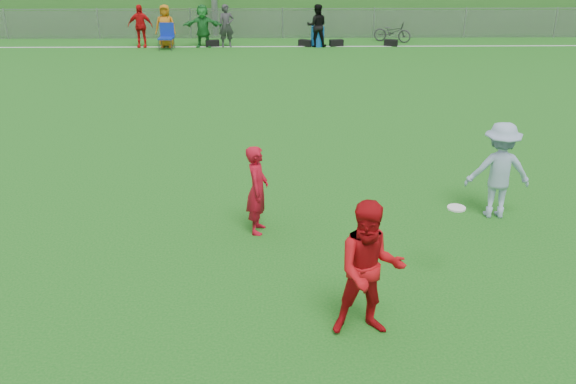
{
  "coord_description": "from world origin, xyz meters",
  "views": [
    {
      "loc": [
        -0.22,
        -8.57,
        5.0
      ],
      "look_at": [
        -0.07,
        0.5,
        1.07
      ],
      "focal_mm": 40.0,
      "sensor_mm": 36.0,
      "label": 1
    }
  ],
  "objects_px": {
    "recycling_bin": "(318,36)",
    "frisbee": "(456,208)",
    "bicycle": "(392,32)",
    "player_red_left": "(257,190)",
    "player_red_center": "(370,270)",
    "player_blue": "(499,170)"
  },
  "relations": [
    {
      "from": "player_red_center",
      "to": "recycling_bin",
      "type": "height_order",
      "value": "player_red_center"
    },
    {
      "from": "player_red_left",
      "to": "frisbee",
      "type": "relative_size",
      "value": 5.84
    },
    {
      "from": "player_blue",
      "to": "bicycle",
      "type": "bearing_deg",
      "value": -90.11
    },
    {
      "from": "frisbee",
      "to": "bicycle",
      "type": "distance_m",
      "value": 19.49
    },
    {
      "from": "player_red_left",
      "to": "bicycle",
      "type": "height_order",
      "value": "player_red_left"
    },
    {
      "from": "player_red_left",
      "to": "recycling_bin",
      "type": "bearing_deg",
      "value": 0.21
    },
    {
      "from": "player_red_left",
      "to": "recycling_bin",
      "type": "xyz_separation_m",
      "value": [
        2.0,
        16.78,
        -0.36
      ]
    },
    {
      "from": "player_red_left",
      "to": "recycling_bin",
      "type": "relative_size",
      "value": 1.9
    },
    {
      "from": "player_red_left",
      "to": "player_red_center",
      "type": "xyz_separation_m",
      "value": [
        1.49,
        -2.91,
        0.15
      ]
    },
    {
      "from": "player_red_center",
      "to": "bicycle",
      "type": "bearing_deg",
      "value": 77.58
    },
    {
      "from": "frisbee",
      "to": "bicycle",
      "type": "bearing_deg",
      "value": 83.07
    },
    {
      "from": "player_blue",
      "to": "player_red_left",
      "type": "bearing_deg",
      "value": 10.73
    },
    {
      "from": "player_blue",
      "to": "recycling_bin",
      "type": "xyz_separation_m",
      "value": [
        -2.23,
        16.22,
        -0.47
      ]
    },
    {
      "from": "recycling_bin",
      "to": "bicycle",
      "type": "bearing_deg",
      "value": 16.07
    },
    {
      "from": "player_red_center",
      "to": "frisbee",
      "type": "height_order",
      "value": "player_red_center"
    },
    {
      "from": "player_blue",
      "to": "frisbee",
      "type": "relative_size",
      "value": 6.62
    },
    {
      "from": "player_red_center",
      "to": "frisbee",
      "type": "xyz_separation_m",
      "value": [
        1.4,
        1.29,
        0.25
      ]
    },
    {
      "from": "player_red_center",
      "to": "player_blue",
      "type": "relative_size",
      "value": 1.06
    },
    {
      "from": "player_red_center",
      "to": "bicycle",
      "type": "xyz_separation_m",
      "value": [
        3.74,
        20.62,
        -0.5
      ]
    },
    {
      "from": "frisbee",
      "to": "recycling_bin",
      "type": "relative_size",
      "value": 0.32
    },
    {
      "from": "bicycle",
      "to": "player_red_left",
      "type": "bearing_deg",
      "value": -172.97
    },
    {
      "from": "recycling_bin",
      "to": "frisbee",
      "type": "bearing_deg",
      "value": -87.25
    }
  ]
}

